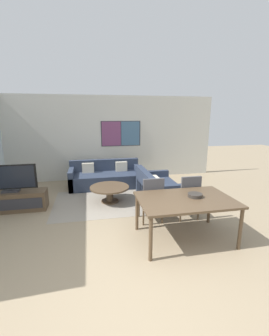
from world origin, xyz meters
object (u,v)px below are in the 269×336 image
Objects in this scene: television at (9,179)px; coffee_table at (110,190)px; dining_table at (186,202)px; dining_chair_centre at (188,195)px; dining_chair_left at (152,198)px; tv_console at (12,201)px; sofa_main at (106,178)px; fruit_bowl at (195,195)px; sofa_side at (157,190)px.

coffee_table is (2.26, 0.09, -0.47)m from television.
dining_table is 0.85m from dining_chair_centre.
dining_chair_left is (0.74, -1.29, 0.22)m from coffee_table.
television is 1.20× the size of dining_chair_left.
dining_table reaches higher than tv_console.
tv_console is 0.70× the size of sofa_main.
fruit_bowl is at bearing -27.86° from tv_console.
dining_table is (-0.08, -1.94, 0.43)m from sofa_side.
tv_console is 4.10m from fruit_bowl.
fruit_bowl reaches higher than dining_table.
dining_table is at bearing -167.91° from fruit_bowl.
sofa_main is 3.07m from dining_chair_centre.
coffee_table is at bearing -90.00° from sofa_main.
dining_chair_centre is at bearing 73.76° from fruit_bowl.
coffee_table is 3.86× the size of fruit_bowl.
sofa_side is 1.31m from dining_chair_left.
coffee_table is (2.26, 0.09, 0.08)m from tv_console.
fruit_bowl reaches higher than tv_console.
tv_console is at bearing 152.14° from fruit_bowl.
sofa_main is 1.44× the size of sofa_side.
television is 3.91m from dining_table.
tv_console is 1.57× the size of dining_chair_left.
coffee_table is (-0.00, -1.36, 0.04)m from sofa_main.
television is 4.54× the size of fruit_bowl.
dining_chair_centre is at bearing -17.61° from tv_console.
dining_chair_left reaches higher than fruit_bowl.
television is 0.71× the size of dining_table.
television reaches higher than sofa_main.
sofa_main is 8.50× the size of fruit_bowl.
sofa_main is 3.60m from dining_table.
television is 1.20× the size of dining_chair_centre.
dining_chair_centre is (1.53, -1.29, 0.22)m from coffee_table.
television is 1.18× the size of coffee_table.
fruit_bowl is (3.59, -1.90, 0.03)m from television.
dining_chair_centre is (0.31, -1.21, 0.26)m from sofa_side.
dining_table is at bearing -29.73° from television.
dining_chair_left reaches higher than coffee_table.
television is at bearing 90.02° from sofa_side.
tv_console is at bearing 162.39° from dining_chair_centre.
television reaches higher than dining_chair_left.
sofa_side is 1.27m from dining_chair_centre.
dining_chair_centre reaches higher than sofa_side.
coffee_table is 2.02m from dining_chair_centre.
fruit_bowl reaches higher than sofa_main.
fruit_bowl is at bearing -106.24° from dining_chair_centre.
television reaches higher than dining_table.
television is 0.53× the size of sofa_main.
sofa_main is 1.36m from coffee_table.
dining_chair_centre is 0.77m from fruit_bowl.
sofa_side is 5.90× the size of fruit_bowl.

